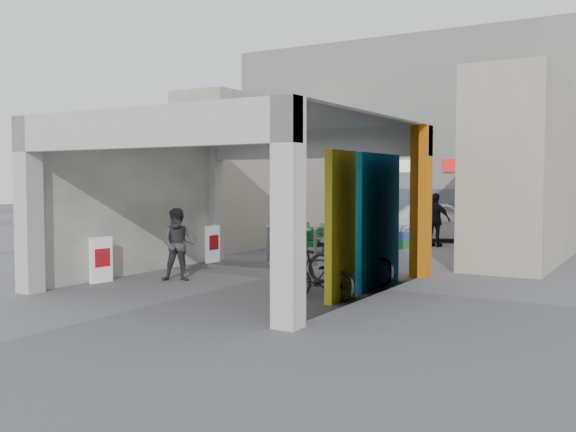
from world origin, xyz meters
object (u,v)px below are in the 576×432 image
Objects in this scene: bicycle_rear at (319,275)px; white_van at (440,221)px; man_crates at (436,220)px; man_back_turned at (179,245)px; cafe_set at (301,242)px; produce_stand at (306,242)px; man_elderly at (357,237)px; border_collie at (283,271)px; man_with_dog at (293,250)px; bicycle_front at (350,261)px.

white_van is (-1.57, 12.43, 0.29)m from bicycle_rear.
man_crates is 10.48m from bicycle_rear.
cafe_set is at bearing 59.80° from man_back_turned.
produce_stand is 4.92m from man_elderly.
produce_stand is 0.27× the size of white_van.
bicycle_rear is 12.54m from white_van.
cafe_set is 6.38m from white_van.
border_collie is at bearing 99.48° from man_crates.
border_collie is at bearing 155.59° from white_van.
cafe_set is 0.89× the size of man_with_dog.
white_van is at bearing -86.10° from man_with_dog.
man_crates reaches higher than man_with_dog.
man_crates is 0.41× the size of white_van.
border_collie is at bearing 57.41° from bicycle_rear.
produce_stand is at bearing 142.91° from man_elderly.
border_collie is at bearing -64.05° from cafe_set.
white_van reaches higher than bicycle_front.
man_crates is at bearing -0.67° from bicycle_front.
border_collie is 2.34m from man_elderly.
man_back_turned is at bearing -86.16° from cafe_set.
man_crates reaches higher than border_collie.
bicycle_front is at bearing -58.62° from produce_stand.
man_back_turned is at bearing 87.23° from man_crates.
man_crates is at bearing 11.20° from bicycle_rear.
cafe_set is 0.84× the size of man_crates.
man_elderly is at bearing 92.04° from border_collie.
produce_stand is 6.49m from man_back_turned.
bicycle_rear is at bearing -68.06° from man_elderly.
man_with_dog is at bearing 70.46° from bicycle_rear.
cafe_set reaches higher than produce_stand.
man_crates is at bearing 109.24° from border_collie.
produce_stand is 0.61× the size of bicycle_front.
man_crates is at bearing 168.11° from white_van.
produce_stand is at bearing 130.87° from white_van.
bicycle_rear is at bearing -179.73° from bicycle_front.
bicycle_rear reaches higher than cafe_set.
border_collie is (2.66, -5.46, -0.05)m from cafe_set.
man_back_turned is (-2.97, 0.01, -0.04)m from man_with_dog.
produce_stand is 7.30m from man_with_dog.
man_elderly is 3.40m from bicycle_rear.
bicycle_front is (3.89, -4.99, 0.20)m from produce_stand.
bicycle_front reaches higher than cafe_set.
man_with_dog is (3.34, -6.47, 0.54)m from produce_stand.
produce_stand is 0.77× the size of bicycle_rear.
cafe_set is 7.14m from man_with_dog.
border_collie is 11.29m from white_van.
man_elderly is 0.40× the size of white_van.
white_van is at bearing 104.47° from man_elderly.
white_van is (-0.83, 9.15, -0.14)m from man_elderly.
man_crates reaches higher than white_van.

